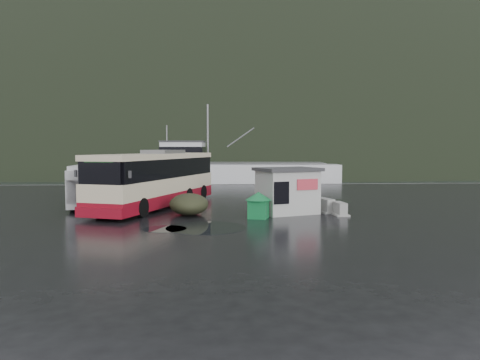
{
  "coord_description": "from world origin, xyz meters",
  "views": [
    {
      "loc": [
        0.91,
        -27.07,
        3.73
      ],
      "look_at": [
        2.52,
        1.92,
        1.7
      ],
      "focal_mm": 35.0,
      "sensor_mm": 36.0,
      "label": 1
    }
  ],
  "objects": [
    {
      "name": "fishing_trawler",
      "position": [
        3.11,
        29.15,
        0.0
      ],
      "size": [
        25.99,
        7.45,
        10.26
      ],
      "primitive_type": null,
      "rotation": [
        0.0,
        0.0,
        -0.07
      ],
      "color": "silver",
      "rests_on": "ground"
    },
    {
      "name": "puddles",
      "position": [
        3.46,
        -1.61,
        0.01
      ],
      "size": [
        12.82,
        13.74,
        0.01
      ],
      "color": "black",
      "rests_on": "ground"
    },
    {
      "name": "waste_bin_right",
      "position": [
        5.58,
        0.04,
        0.0
      ],
      "size": [
        1.26,
        1.26,
        1.56
      ],
      "primitive_type": null,
      "rotation": [
        0.0,
        0.0,
        -0.13
      ],
      "color": "#147339",
      "rests_on": "ground"
    },
    {
      "name": "ticket_kiosk",
      "position": [
        5.04,
        -1.01,
        0.0
      ],
      "size": [
        3.98,
        3.52,
        2.59
      ],
      "primitive_type": null,
      "rotation": [
        0.0,
        0.0,
        0.36
      ],
      "color": "#B9BAB5",
      "rests_on": "ground"
    },
    {
      "name": "waste_bin_left",
      "position": [
        3.23,
        -2.72,
        0.0
      ],
      "size": [
        1.26,
        1.26,
        1.4
      ],
      "primitive_type": null,
      "rotation": [
        0.0,
        0.0,
        -0.31
      ],
      "color": "#147339",
      "rests_on": "ground"
    },
    {
      "name": "ground",
      "position": [
        0.0,
        0.0,
        0.0
      ],
      "size": [
        160.0,
        160.0,
        0.0
      ],
      "primitive_type": "plane",
      "color": "black",
      "rests_on": "ground"
    },
    {
      "name": "jersey_barrier_a",
      "position": [
        7.25,
        -0.66,
        0.0
      ],
      "size": [
        1.25,
        1.77,
        0.8
      ],
      "primitive_type": null,
      "rotation": [
        0.0,
        0.0,
        0.3
      ],
      "color": "#999993",
      "rests_on": "ground"
    },
    {
      "name": "quay_edge",
      "position": [
        0.0,
        20.0,
        0.0
      ],
      "size": [
        160.0,
        0.6,
        1.5
      ],
      "primitive_type": "cube",
      "color": "#999993",
      "rests_on": "ground"
    },
    {
      "name": "jersey_barrier_b",
      "position": [
        7.82,
        -1.84,
        0.0
      ],
      "size": [
        0.8,
        1.47,
        0.71
      ],
      "primitive_type": null,
      "rotation": [
        0.0,
        0.0,
        0.06
      ],
      "color": "#999993",
      "rests_on": "ground"
    },
    {
      "name": "white_van",
      "position": [
        -6.56,
        2.69,
        0.0
      ],
      "size": [
        2.57,
        6.53,
        2.69
      ],
      "primitive_type": null,
      "rotation": [
        0.0,
        0.0,
        0.06
      ],
      "color": "silver",
      "rests_on": "ground"
    },
    {
      "name": "headland",
      "position": [
        10.0,
        250.0,
        0.0
      ],
      "size": [
        780.0,
        540.0,
        570.0
      ],
      "primitive_type": "ellipsoid",
      "color": "black",
      "rests_on": "ground"
    },
    {
      "name": "coach_bus",
      "position": [
        -2.69,
        2.28,
        0.0
      ],
      "size": [
        7.28,
        13.04,
        3.6
      ],
      "primitive_type": null,
      "rotation": [
        0.0,
        0.0,
        -0.35
      ],
      "color": "beige",
      "rests_on": "ground"
    },
    {
      "name": "harbor_water",
      "position": [
        0.0,
        110.0,
        0.0
      ],
      "size": [
        300.0,
        180.0,
        0.02
      ],
      "primitive_type": "cube",
      "color": "black",
      "rests_on": "ground"
    },
    {
      "name": "dome_tent",
      "position": [
        -0.49,
        -1.26,
        0.0
      ],
      "size": [
        2.24,
        3.08,
        1.19
      ],
      "primitive_type": null,
      "rotation": [
        0.0,
        0.0,
        0.03
      ],
      "color": "#2D301D",
      "rests_on": "ground"
    }
  ]
}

